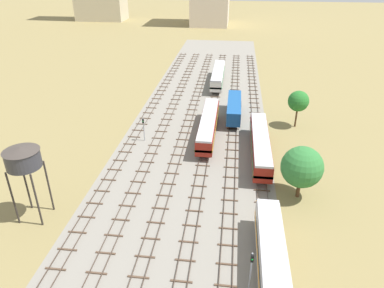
# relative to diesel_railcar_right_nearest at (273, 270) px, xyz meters

# --- Properties ---
(ground_plane) EXTENTS (480.00, 480.00, 0.00)m
(ground_plane) POSITION_rel_diesel_railcar_right_nearest_xyz_m (-11.75, 36.20, -2.60)
(ground_plane) COLOR olive
(ballast_bed) EXTENTS (27.51, 176.00, 0.01)m
(ballast_bed) POSITION_rel_diesel_railcar_right_nearest_xyz_m (-11.75, 36.20, -2.59)
(ballast_bed) COLOR gray
(ballast_bed) RESTS_ON ground
(track_far_left) EXTENTS (2.40, 126.00, 0.29)m
(track_far_left) POSITION_rel_diesel_railcar_right_nearest_xyz_m (-23.51, 37.20, -2.46)
(track_far_left) COLOR #47382D
(track_far_left) RESTS_ON ground
(track_left) EXTENTS (2.40, 126.00, 0.29)m
(track_left) POSITION_rel_diesel_railcar_right_nearest_xyz_m (-18.81, 37.20, -2.46)
(track_left) COLOR #47382D
(track_left) RESTS_ON ground
(track_centre_left) EXTENTS (2.40, 126.00, 0.29)m
(track_centre_left) POSITION_rel_diesel_railcar_right_nearest_xyz_m (-14.11, 37.20, -2.46)
(track_centre_left) COLOR #47382D
(track_centre_left) RESTS_ON ground
(track_centre) EXTENTS (2.40, 126.00, 0.29)m
(track_centre) POSITION_rel_diesel_railcar_right_nearest_xyz_m (-9.40, 37.20, -2.46)
(track_centre) COLOR #47382D
(track_centre) RESTS_ON ground
(track_centre_right) EXTENTS (2.40, 126.00, 0.29)m
(track_centre_right) POSITION_rel_diesel_railcar_right_nearest_xyz_m (-4.70, 37.20, -2.46)
(track_centre_right) COLOR #47382D
(track_centre_right) RESTS_ON ground
(track_right) EXTENTS (2.40, 126.00, 0.29)m
(track_right) POSITION_rel_diesel_railcar_right_nearest_xyz_m (-0.00, 37.20, -2.46)
(track_right) COLOR #47382D
(track_right) RESTS_ON ground
(diesel_railcar_right_nearest) EXTENTS (2.96, 20.50, 3.80)m
(diesel_railcar_right_nearest) POSITION_rel_diesel_railcar_right_nearest_xyz_m (0.00, 0.00, 0.00)
(diesel_railcar_right_nearest) COLOR beige
(diesel_railcar_right_nearest) RESTS_ON ground
(diesel_railcar_right_near) EXTENTS (2.96, 20.50, 3.80)m
(diesel_railcar_right_near) POSITION_rel_diesel_railcar_right_nearest_xyz_m (0.00, 27.89, 0.00)
(diesel_railcar_right_near) COLOR maroon
(diesel_railcar_right_near) RESTS_ON ground
(diesel_railcar_centre_mid) EXTENTS (2.96, 20.50, 3.80)m
(diesel_railcar_centre_mid) POSITION_rel_diesel_railcar_right_nearest_xyz_m (-9.40, 34.68, 0.00)
(diesel_railcar_centre_mid) COLOR maroon
(diesel_railcar_centre_mid) RESTS_ON ground
(freight_boxcar_centre_right_midfar) EXTENTS (2.87, 14.00, 3.60)m
(freight_boxcar_centre_right_midfar) POSITION_rel_diesel_railcar_right_nearest_xyz_m (-4.70, 44.21, -0.15)
(freight_boxcar_centre_right_midfar) COLOR #194C8C
(freight_boxcar_centre_right_midfar) RESTS_ON ground
(diesel_railcar_centre_far) EXTENTS (2.96, 20.50, 3.80)m
(diesel_railcar_centre_far) POSITION_rel_diesel_railcar_right_nearest_xyz_m (-9.40, 66.89, 0.00)
(diesel_railcar_centre_far) COLOR beige
(diesel_railcar_centre_far) RESTS_ON ground
(water_tower) EXTENTS (4.44, 4.44, 10.44)m
(water_tower) POSITION_rel_diesel_railcar_right_nearest_xyz_m (-30.17, 8.21, 6.31)
(water_tower) COLOR #2D2826
(water_tower) RESTS_ON ground
(signal_post_nearest) EXTENTS (0.28, 0.47, 5.74)m
(signal_post_nearest) POSITION_rel_diesel_railcar_right_nearest_xyz_m (-2.35, -1.15, 1.03)
(signal_post_nearest) COLOR gray
(signal_post_nearest) RESTS_ON ground
(signal_post_near) EXTENTS (0.28, 0.47, 4.59)m
(signal_post_near) POSITION_rel_diesel_railcar_right_nearest_xyz_m (-21.16, 31.52, 0.36)
(signal_post_near) COLOR gray
(signal_post_near) RESTS_ON ground
(lineside_tree_0) EXTENTS (4.12, 4.12, 7.56)m
(lineside_tree_0) POSITION_rel_diesel_railcar_right_nearest_xyz_m (7.83, 41.48, 2.88)
(lineside_tree_0) COLOR #4C331E
(lineside_tree_0) RESTS_ON ground
(lineside_tree_1) EXTENTS (5.87, 5.87, 7.87)m
(lineside_tree_1) POSITION_rel_diesel_railcar_right_nearest_xyz_m (5.00, 16.97, 2.32)
(lineside_tree_1) COLOR #4C331E
(lineside_tree_1) RESTS_ON ground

